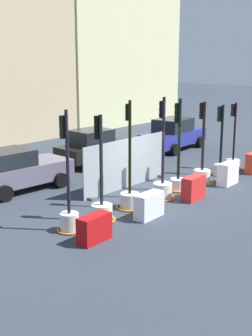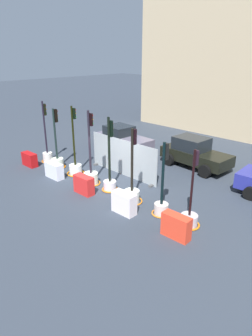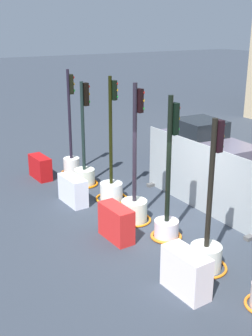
% 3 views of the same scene
% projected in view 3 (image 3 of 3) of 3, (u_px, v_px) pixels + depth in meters
% --- Properties ---
extents(ground_plane, '(120.00, 120.00, 0.00)m').
position_uv_depth(ground_plane, '(154.00, 227.00, 11.24)').
color(ground_plane, '#2E3540').
extents(traffic_light_0, '(0.78, 0.78, 3.67)m').
position_uv_depth(traffic_light_0, '(71.00, 155.00, 15.12)').
color(traffic_light_0, silver).
rests_on(traffic_light_0, ground_plane).
extents(traffic_light_1, '(0.90, 0.90, 3.42)m').
position_uv_depth(traffic_light_1, '(84.00, 169.00, 14.05)').
color(traffic_light_1, silver).
rests_on(traffic_light_1, ground_plane).
extents(traffic_light_2, '(0.98, 0.98, 3.73)m').
position_uv_depth(traffic_light_2, '(111.00, 184.00, 12.88)').
color(traffic_light_2, silver).
rests_on(traffic_light_2, ground_plane).
extents(traffic_light_3, '(0.93, 0.93, 3.74)m').
position_uv_depth(traffic_light_3, '(135.00, 201.00, 11.45)').
color(traffic_light_3, silver).
rests_on(traffic_light_3, ground_plane).
extents(traffic_light_4, '(0.80, 0.80, 3.59)m').
position_uv_depth(traffic_light_4, '(167.00, 213.00, 10.50)').
color(traffic_light_4, silver).
rests_on(traffic_light_4, ground_plane).
extents(traffic_light_5, '(0.97, 0.97, 3.36)m').
position_uv_depth(traffic_light_5, '(207.00, 247.00, 9.22)').
color(traffic_light_5, silver).
rests_on(traffic_light_5, ground_plane).
extents(construction_barrier_0, '(1.08, 0.48, 0.79)m').
position_uv_depth(construction_barrier_0, '(40.00, 167.00, 14.70)').
color(construction_barrier_0, '#B21012').
rests_on(construction_barrier_0, ground_plane).
extents(construction_barrier_1, '(1.13, 0.49, 0.83)m').
position_uv_depth(construction_barrier_1, '(73.00, 190.00, 12.64)').
color(construction_barrier_1, silver).
rests_on(construction_barrier_1, ground_plane).
extents(construction_barrier_2, '(1.06, 0.48, 0.88)m').
position_uv_depth(construction_barrier_2, '(116.00, 223.00, 10.52)').
color(construction_barrier_2, red).
rests_on(construction_barrier_2, ground_plane).
extents(construction_barrier_3, '(1.06, 0.51, 0.91)m').
position_uv_depth(construction_barrier_3, '(186.00, 272.00, 8.39)').
color(construction_barrier_3, white).
rests_on(construction_barrier_3, ground_plane).
extents(car_grey_saloon, '(4.20, 2.34, 1.65)m').
position_uv_depth(car_grey_saloon, '(205.00, 144.00, 16.10)').
color(car_grey_saloon, slate).
rests_on(car_grey_saloon, ground_plane).
extents(site_fence_panel, '(4.77, 0.50, 1.97)m').
position_uv_depth(site_fence_panel, '(198.00, 178.00, 12.10)').
color(site_fence_panel, '#939B9F').
rests_on(site_fence_panel, ground_plane).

